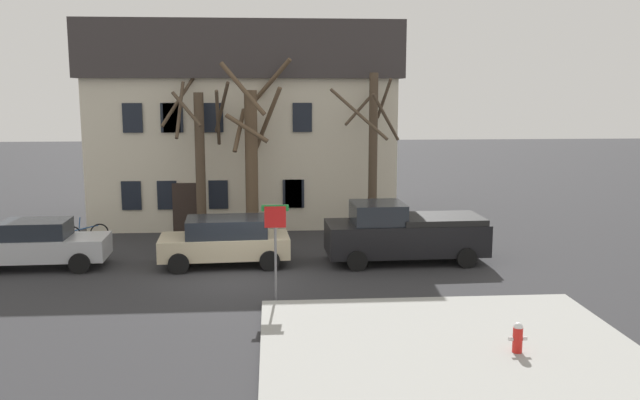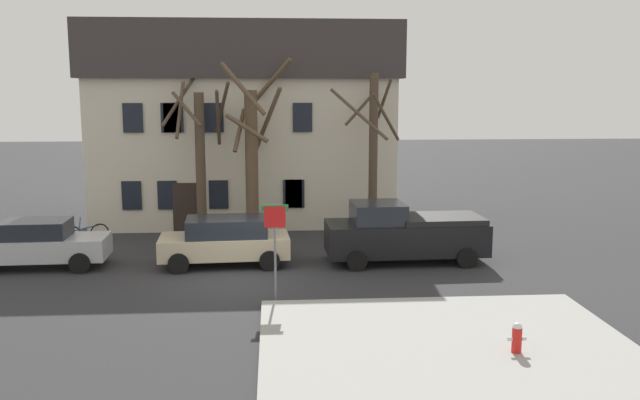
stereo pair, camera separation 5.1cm
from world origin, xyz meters
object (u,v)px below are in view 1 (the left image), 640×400
(car_silver_sedan, at_px, (37,244))
(car_beige_wagon, at_px, (225,240))
(street_sign_pole, at_px, (275,234))
(pickup_truck_black, at_px, (404,233))
(tree_bare_far, at_px, (373,149))
(tree_bare_near, at_px, (200,155))
(building_main, at_px, (245,122))
(bicycle_leaning, at_px, (86,233))
(tree_bare_mid, at_px, (252,153))
(fire_hydrant, at_px, (518,337))

(car_silver_sedan, height_order, car_beige_wagon, car_beige_wagon)
(street_sign_pole, bearing_deg, pickup_truck_black, 42.25)
(tree_bare_far, bearing_deg, tree_bare_near, 179.14)
(building_main, bearing_deg, bicycle_leaning, -139.78)
(tree_bare_far, distance_m, bicycle_leaning, 11.82)
(building_main, xyz_separation_m, tree_bare_mid, (0.44, -4.71, -1.05))
(tree_bare_near, relative_size, fire_hydrant, 9.51)
(pickup_truck_black, distance_m, street_sign_pole, 6.12)
(tree_bare_near, distance_m, pickup_truck_black, 8.88)
(tree_bare_near, height_order, tree_bare_mid, tree_bare_mid)
(bicycle_leaning, bearing_deg, car_silver_sedan, -98.44)
(tree_bare_far, relative_size, car_beige_wagon, 1.48)
(car_silver_sedan, relative_size, car_beige_wagon, 1.05)
(tree_bare_mid, relative_size, street_sign_pole, 2.61)
(tree_bare_far, height_order, pickup_truck_black, tree_bare_far)
(building_main, relative_size, pickup_truck_black, 2.44)
(car_silver_sedan, height_order, bicycle_leaning, car_silver_sedan)
(car_silver_sedan, bearing_deg, tree_bare_far, 19.13)
(tree_bare_near, height_order, car_beige_wagon, tree_bare_near)
(tree_bare_mid, distance_m, street_sign_pole, 8.57)
(car_silver_sedan, height_order, fire_hydrant, car_silver_sedan)
(tree_bare_mid, relative_size, pickup_truck_black, 1.30)
(tree_bare_far, bearing_deg, street_sign_pole, -115.69)
(tree_bare_near, distance_m, bicycle_leaning, 5.43)
(tree_bare_mid, distance_m, fire_hydrant, 14.64)
(tree_bare_near, relative_size, pickup_truck_black, 1.19)
(tree_bare_near, xyz_separation_m, car_beige_wagon, (1.23, -4.30, -2.54))
(bicycle_leaning, bearing_deg, pickup_truck_black, -17.99)
(tree_bare_far, xyz_separation_m, bicycle_leaning, (-11.38, -0.35, -3.20))
(building_main, relative_size, car_beige_wagon, 3.04)
(tree_bare_near, bearing_deg, car_beige_wagon, -74.03)
(fire_hydrant, bearing_deg, car_silver_sedan, 146.90)
(tree_bare_near, height_order, street_sign_pole, tree_bare_near)
(building_main, bearing_deg, car_beige_wagon, -92.55)
(tree_bare_far, bearing_deg, building_main, 137.50)
(pickup_truck_black, xyz_separation_m, fire_hydrant, (0.87, -8.61, -0.54))
(tree_bare_far, bearing_deg, car_silver_sedan, -160.87)
(pickup_truck_black, bearing_deg, fire_hydrant, -84.26)
(car_beige_wagon, xyz_separation_m, fire_hydrant, (7.03, -8.62, -0.38))
(building_main, height_order, car_beige_wagon, building_main)
(tree_bare_mid, distance_m, bicycle_leaning, 7.25)
(building_main, xyz_separation_m, pickup_truck_black, (5.77, -9.03, -3.46))
(building_main, xyz_separation_m, street_sign_pole, (1.28, -13.10, -2.55))
(tree_bare_near, xyz_separation_m, tree_bare_mid, (2.07, 0.01, 0.03))
(tree_bare_mid, relative_size, tree_bare_far, 1.09)
(bicycle_leaning, bearing_deg, car_beige_wagon, -33.98)
(bicycle_leaning, bearing_deg, tree_bare_near, 5.73)
(fire_hydrant, height_order, street_sign_pole, street_sign_pole)
(pickup_truck_black, height_order, street_sign_pole, street_sign_pole)
(tree_bare_mid, distance_m, pickup_truck_black, 7.27)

